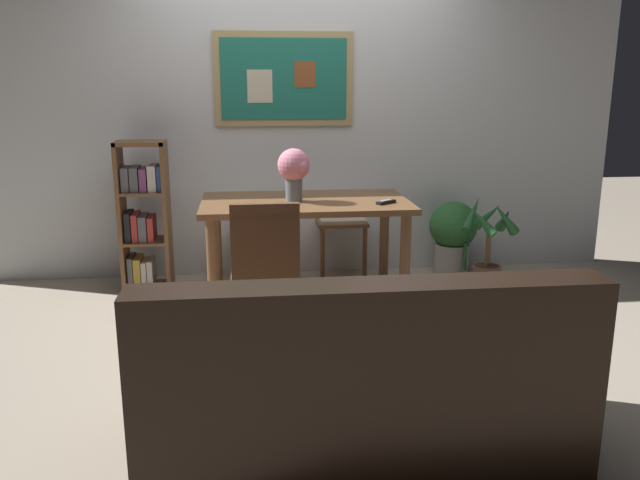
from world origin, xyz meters
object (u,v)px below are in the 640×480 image
Objects in this scene: dining_table at (305,216)px; potted_ivy at (453,234)px; tv_remote at (386,202)px; potted_palm at (488,248)px; leather_couch at (357,385)px; bookshelf at (143,219)px; dining_chair_near_left at (265,264)px; flower_vase at (294,169)px; dining_chair_far_left at (257,210)px; dining_chair_far_right at (340,208)px.

potted_ivy is (1.26, 0.60, -0.31)m from dining_table.
dining_table is at bearing 160.99° from tv_remote.
potted_ivy is at bearing 106.04° from potted_palm.
leather_couch is 2.69m from bookshelf.
potted_palm is at bearing 29.39° from dining_chair_near_left.
potted_palm is (2.56, -0.35, -0.21)m from bookshelf.
tv_remote is at bearing 36.70° from dining_chair_near_left.
potted_palm is 1.61m from flower_vase.
dining_chair_near_left and dining_chair_far_left have the same top height.
dining_chair_far_left is (-0.32, 0.78, -0.11)m from dining_table.
dining_table is 1.26× the size of bookshelf.
leather_couch is at bearing -62.89° from bookshelf.
dining_chair_far_right is 1.00× the size of dining_chair_far_left.
dining_chair_far_left is 6.01× the size of tv_remote.
dining_chair_far_right reaches higher than dining_table.
tv_remote is (0.48, 1.71, 0.46)m from leather_couch.
potted_palm is at bearing 56.75° from leather_couch.
leather_couch is (0.05, -1.89, -0.34)m from dining_table.
dining_chair_near_left is at bearing -89.36° from dining_chair_far_left.
potted_ivy is at bearing 2.36° from bookshelf.
dining_table is at bearing -67.77° from dining_chair_far_left.
dining_chair_near_left is 0.51× the size of leather_couch.
dining_chair_far_right is 1.25× the size of potted_palm.
dining_chair_far_right and dining_chair_near_left have the same top height.
potted_ivy is at bearing 41.87° from dining_chair_near_left.
dining_chair_near_left is 1.06m from tv_remote.
potted_palm is at bearing -73.96° from potted_ivy.
bookshelf is (-0.87, 1.30, 0.01)m from dining_chair_near_left.
dining_chair_near_left is 1.17m from leather_couch.
flower_vase is (-1.46, -0.18, 0.64)m from potted_palm.
dining_chair_far_right is 1.03m from tv_remote.
potted_palm is at bearing 7.13° from flower_vase.
dining_table is 1.43m from potted_palm.
tv_remote is (0.17, -0.99, 0.23)m from dining_chair_far_right.
dining_chair_near_left reaches higher than tv_remote.
dining_table is 1.43m from potted_ivy.
dining_table is 1.56× the size of dining_chair_near_left.
flower_vase is at bearing -117.21° from dining_chair_far_right.
dining_chair_far_left reaches higher than leather_couch.
bookshelf is at bearing -161.59° from dining_chair_far_left.
leather_couch is (0.35, -1.09, -0.23)m from dining_chair_near_left.
flower_vase is (-0.08, -0.03, 0.33)m from dining_table.
bookshelf is at bearing 154.21° from flower_vase.
dining_table is at bearing -154.47° from potted_ivy.
potted_palm is at bearing -7.71° from bookshelf.
potted_ivy is 0.84× the size of potted_palm.
dining_table is 1.56× the size of dining_chair_far_left.
potted_ivy is (1.56, 1.40, -0.20)m from dining_chair_near_left.
flower_vase reaches higher than dining_chair_near_left.
bookshelf is 1.84m from tv_remote.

